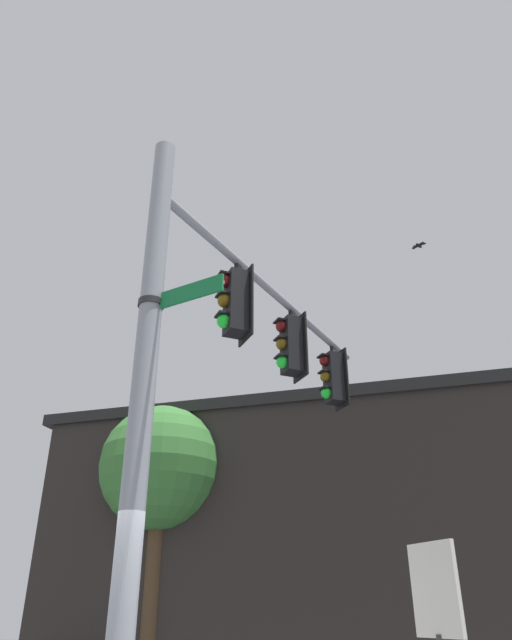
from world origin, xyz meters
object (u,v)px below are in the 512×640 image
(traffic_light_mid_inner, at_px, (290,345))
(bird_flying, at_px, (419,245))
(historical_marker, at_px, (440,634))
(traffic_light_mid_outer, at_px, (333,378))
(street_name_sign, at_px, (168,299))
(traffic_light_nearest_pole, at_px, (235,303))

(traffic_light_mid_inner, height_order, bird_flying, bird_flying)
(traffic_light_mid_inner, bearing_deg, historical_marker, 169.90)
(traffic_light_mid_outer, distance_m, street_name_sign, 5.73)
(traffic_light_mid_inner, xyz_separation_m, bird_flying, (0.51, -3.73, 3.46))
(bird_flying, height_order, historical_marker, bird_flying)
(traffic_light_nearest_pole, distance_m, traffic_light_mid_outer, 3.75)
(traffic_light_mid_inner, relative_size, street_name_sign, 1.29)
(traffic_light_mid_inner, relative_size, bird_flying, 3.69)
(traffic_light_mid_outer, relative_size, historical_marker, 0.62)
(traffic_light_nearest_pole, distance_m, traffic_light_mid_inner, 1.87)
(traffic_light_nearest_pole, xyz_separation_m, historical_marker, (-2.94, -0.79, -4.46))
(traffic_light_mid_outer, bearing_deg, historical_marker, 156.61)
(traffic_light_nearest_pole, relative_size, traffic_light_mid_outer, 1.00)
(traffic_light_nearest_pole, bearing_deg, traffic_light_mid_outer, -53.68)
(street_name_sign, relative_size, historical_marker, 0.48)
(bird_flying, bearing_deg, traffic_light_mid_outer, 74.89)
(traffic_light_mid_outer, height_order, historical_marker, traffic_light_mid_outer)
(traffic_light_mid_inner, distance_m, traffic_light_mid_outer, 1.87)
(historical_marker, bearing_deg, street_name_sign, 53.74)
(traffic_light_nearest_pole, xyz_separation_m, traffic_light_mid_outer, (2.22, -3.02, 0.00))
(street_name_sign, bearing_deg, traffic_light_mid_outer, -50.90)
(traffic_light_mid_inner, bearing_deg, traffic_light_nearest_pole, 126.32)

